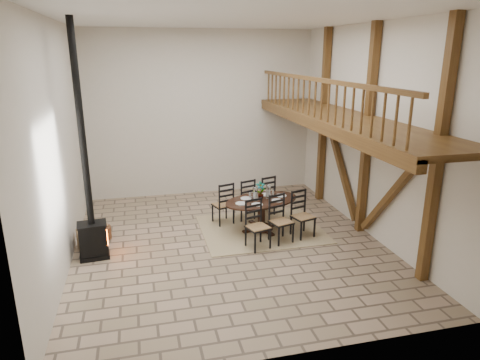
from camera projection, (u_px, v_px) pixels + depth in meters
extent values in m
plane|color=#A1846B|center=(229.00, 243.00, 10.08)|extent=(8.00, 8.00, 0.00)
cube|color=beige|center=(201.00, 114.00, 13.08)|extent=(7.00, 0.02, 5.00)
cube|color=beige|center=(292.00, 197.00, 5.64)|extent=(7.00, 0.02, 5.00)
cube|color=beige|center=(58.00, 147.00, 8.57)|extent=(0.02, 8.00, 5.00)
cube|color=beige|center=(372.00, 132.00, 10.16)|extent=(0.02, 8.00, 5.00)
cube|color=white|center=(227.00, 18.00, 8.64)|extent=(7.00, 8.00, 0.02)
cube|color=brown|center=(438.00, 157.00, 7.80)|extent=(0.18, 0.18, 5.00)
cube|color=brown|center=(368.00, 133.00, 10.13)|extent=(0.18, 0.18, 5.00)
cube|color=brown|center=(323.00, 117.00, 12.45)|extent=(0.18, 0.18, 5.00)
cube|color=brown|center=(393.00, 193.00, 9.28)|extent=(0.14, 2.16, 2.54)
cube|color=brown|center=(340.00, 165.00, 11.61)|extent=(0.14, 2.16, 2.54)
cube|color=brown|center=(369.00, 120.00, 10.04)|extent=(0.20, 7.80, 0.20)
cube|color=brown|center=(342.00, 119.00, 9.87)|extent=(1.60, 7.80, 0.12)
cube|color=brown|center=(314.00, 124.00, 9.74)|extent=(0.18, 7.80, 0.22)
cube|color=brown|center=(316.00, 79.00, 9.46)|extent=(0.09, 7.60, 0.09)
cube|color=brown|center=(315.00, 99.00, 9.58)|extent=(0.06, 7.60, 0.86)
cube|color=tan|center=(261.00, 229.00, 10.88)|extent=(3.00, 2.50, 0.02)
ellipsoid|color=black|center=(262.00, 200.00, 10.65)|extent=(2.21, 1.68, 0.04)
cylinder|color=black|center=(261.00, 215.00, 10.77)|extent=(0.19, 0.19, 0.72)
cylinder|color=black|center=(261.00, 228.00, 10.86)|extent=(0.60, 0.60, 0.06)
cube|color=#AE8150|center=(258.00, 227.00, 9.71)|extent=(0.58, 0.57, 0.04)
cube|color=black|center=(258.00, 238.00, 9.79)|extent=(0.56, 0.56, 0.49)
cube|color=black|center=(253.00, 212.00, 9.79)|extent=(0.40, 0.16, 0.64)
cube|color=#AE8150|center=(281.00, 222.00, 10.02)|extent=(0.58, 0.57, 0.04)
cube|color=black|center=(281.00, 232.00, 10.10)|extent=(0.56, 0.56, 0.49)
cube|color=black|center=(277.00, 207.00, 10.10)|extent=(0.40, 0.16, 0.64)
cube|color=#AE8150|center=(303.00, 217.00, 10.33)|extent=(0.58, 0.57, 0.04)
cube|color=black|center=(303.00, 227.00, 10.40)|extent=(0.56, 0.56, 0.49)
cube|color=black|center=(298.00, 202.00, 10.41)|extent=(0.40, 0.16, 0.64)
cube|color=#AE8150|center=(223.00, 205.00, 11.14)|extent=(0.58, 0.57, 0.04)
cube|color=black|center=(223.00, 214.00, 11.21)|extent=(0.56, 0.56, 0.49)
cube|color=black|center=(226.00, 196.00, 10.88)|extent=(0.40, 0.16, 0.64)
cube|color=#AE8150|center=(244.00, 201.00, 11.44)|extent=(0.58, 0.57, 0.04)
cube|color=black|center=(244.00, 210.00, 11.52)|extent=(0.56, 0.56, 0.49)
cube|color=black|center=(248.00, 192.00, 11.19)|extent=(0.40, 0.16, 0.64)
cube|color=#AE8150|center=(264.00, 197.00, 11.75)|extent=(0.58, 0.57, 0.04)
cube|color=black|center=(264.00, 206.00, 11.83)|extent=(0.56, 0.56, 0.49)
cube|color=black|center=(269.00, 188.00, 11.50)|extent=(0.40, 0.16, 0.64)
cube|color=silver|center=(262.00, 199.00, 10.65)|extent=(1.65, 1.14, 0.01)
cube|color=white|center=(262.00, 196.00, 10.62)|extent=(1.02, 0.58, 0.18)
cylinder|color=white|center=(255.00, 194.00, 10.51)|extent=(0.12, 0.12, 0.34)
cylinder|color=white|center=(268.00, 192.00, 10.69)|extent=(0.12, 0.12, 0.34)
cylinder|color=white|center=(255.00, 198.00, 10.53)|extent=(0.06, 0.06, 0.16)
cylinder|color=white|center=(268.00, 195.00, 10.72)|extent=(0.06, 0.06, 0.16)
imported|color=#4C723F|center=(261.00, 190.00, 10.63)|extent=(0.27, 0.22, 0.45)
cube|color=black|center=(95.00, 255.00, 9.40)|extent=(0.66, 0.54, 0.10)
cube|color=black|center=(93.00, 239.00, 9.29)|extent=(0.61, 0.48, 0.67)
cube|color=#FF590C|center=(107.00, 237.00, 9.39)|extent=(0.05, 0.27, 0.27)
cube|color=black|center=(92.00, 224.00, 9.19)|extent=(0.65, 0.53, 0.04)
cylinder|color=black|center=(81.00, 126.00, 8.58)|extent=(0.14, 0.14, 4.20)
cylinder|color=brown|center=(102.00, 233.00, 10.30)|extent=(0.46, 0.46, 0.30)
cube|color=#9D7558|center=(101.00, 226.00, 10.25)|extent=(0.25, 0.25, 0.09)
cube|color=#9D7558|center=(85.00, 239.00, 9.76)|extent=(0.42, 0.42, 0.47)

